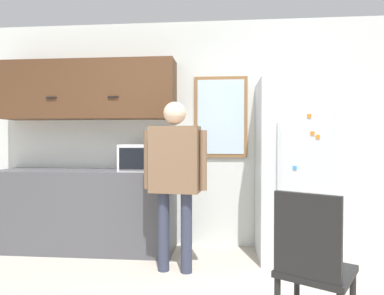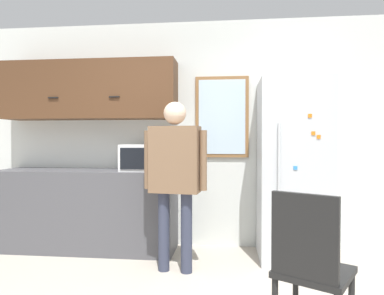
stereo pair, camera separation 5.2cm
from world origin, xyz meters
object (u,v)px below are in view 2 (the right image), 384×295
object	(u,v)px
microwave	(143,158)
person	(175,168)
refrigerator	(292,170)
chair	(310,262)

from	to	relation	value
microwave	person	xyz separation A→B (m)	(0.45, -0.54, -0.07)
refrigerator	microwave	bearing A→B (deg)	178.34
microwave	chair	size ratio (longest dim) A/B	0.48
microwave	refrigerator	bearing A→B (deg)	-1.66
person	refrigerator	distance (m)	1.30
chair	microwave	bearing A→B (deg)	-17.80
refrigerator	person	bearing A→B (deg)	-157.50
microwave	chair	world-z (taller)	microwave
person	refrigerator	xyz separation A→B (m)	(1.20, 0.50, -0.05)
microwave	person	bearing A→B (deg)	-50.20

